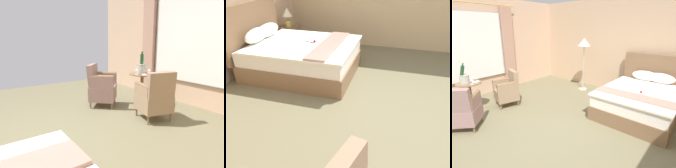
# 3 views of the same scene
# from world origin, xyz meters

# --- Properties ---
(ground_plane) EXTENTS (7.70, 7.70, 0.00)m
(ground_plane) POSITION_xyz_m (0.00, 0.00, 0.00)
(ground_plane) COLOR #706A4D
(wall_headboard_side) EXTENTS (6.25, 0.12, 2.81)m
(wall_headboard_side) POSITION_xyz_m (0.00, 3.16, 1.41)
(wall_headboard_side) COLOR #D0AE8A
(wall_headboard_side) RESTS_ON ground
(wall_window_side) EXTENTS (0.27, 6.32, 2.81)m
(wall_window_side) POSITION_xyz_m (-3.11, 0.00, 1.40)
(wall_window_side) COLOR #D0AB8C
(wall_window_side) RESTS_ON ground
(bed) EXTENTS (1.66, 2.05, 1.29)m
(bed) POSITION_xyz_m (1.04, 2.02, 0.35)
(bed) COLOR brown
(bed) RESTS_ON ground
(floor_lamp_brass) EXTENTS (0.39, 0.39, 1.65)m
(floor_lamp_brass) POSITION_xyz_m (-0.96, 2.49, 1.42)
(floor_lamp_brass) COLOR #BCB8A7
(floor_lamp_brass) RESTS_ON ground
(side_table_round) EXTENTS (0.57, 0.57, 0.70)m
(side_table_round) POSITION_xyz_m (-2.19, -0.53, 0.40)
(side_table_round) COLOR brown
(side_table_round) RESTS_ON ground
(champagne_bucket) EXTENTS (0.22, 0.22, 0.50)m
(champagne_bucket) POSITION_xyz_m (-2.23, -0.60, 0.84)
(champagne_bucket) COLOR #B1B3A8
(champagne_bucket) RESTS_ON side_table_round
(wine_glass_near_bucket) EXTENTS (0.08, 0.08, 0.15)m
(wine_glass_near_bucket) POSITION_xyz_m (-2.03, -0.52, 0.81)
(wine_glass_near_bucket) COLOR white
(wine_glass_near_bucket) RESTS_ON side_table_round
(wine_glass_near_edge) EXTENTS (0.07, 0.07, 0.13)m
(wine_glass_near_edge) POSITION_xyz_m (-2.28, -0.40, 0.79)
(wine_glass_near_edge) COLOR white
(wine_glass_near_edge) RESTS_ON side_table_round
(snack_plate) EXTENTS (0.16, 0.16, 0.04)m
(snack_plate) POSITION_xyz_m (-2.16, -0.38, 0.71)
(snack_plate) COLOR white
(snack_plate) RESTS_ON side_table_round
(armchair_by_window) EXTENTS (0.66, 0.67, 0.91)m
(armchair_by_window) POSITION_xyz_m (-1.79, 0.24, 0.43)
(armchair_by_window) COLOR brown
(armchair_by_window) RESTS_ON ground
(armchair_facing_bed) EXTENTS (0.78, 0.77, 0.92)m
(armchair_facing_bed) POSITION_xyz_m (-1.42, -0.99, 0.43)
(armchair_facing_bed) COLOR brown
(armchair_facing_bed) RESTS_ON ground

